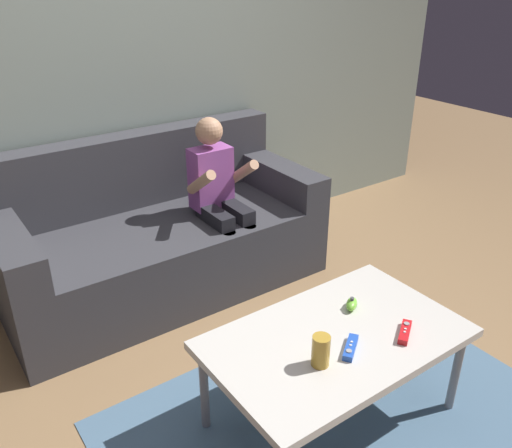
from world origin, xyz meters
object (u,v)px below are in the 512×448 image
at_px(coffee_table, 336,343).
at_px(game_remote_red_near_edge, 405,332).
at_px(couch, 160,238).
at_px(person_seated_on_couch, 220,194).
at_px(soda_can, 321,351).
at_px(nunchuk_lime, 352,304).
at_px(game_remote_blue_far_corner, 351,348).

bearing_deg(coffee_table, game_remote_red_near_edge, -34.24).
relative_size(couch, person_seated_on_couch, 1.82).
bearing_deg(soda_can, person_seated_on_couch, 73.97).
xyz_separation_m(game_remote_red_near_edge, nunchuk_lime, (-0.04, 0.25, 0.01)).
xyz_separation_m(couch, soda_can, (-0.06, -1.44, 0.19)).
height_order(couch, coffee_table, couch).
distance_m(couch, nunchuk_lime, 1.30).
bearing_deg(soda_can, game_remote_red_near_edge, -9.22).
xyz_separation_m(couch, person_seated_on_couch, (0.30, -0.18, 0.26)).
relative_size(nunchuk_lime, soda_can, 0.80).
distance_m(game_remote_red_near_edge, game_remote_blue_far_corner, 0.24).
distance_m(couch, game_remote_blue_far_corner, 1.46).
bearing_deg(couch, person_seated_on_couch, -30.82).
bearing_deg(soda_can, coffee_table, 28.25).
height_order(couch, game_remote_red_near_edge, couch).
height_order(couch, game_remote_blue_far_corner, couch).
bearing_deg(game_remote_red_near_edge, coffee_table, 145.76).
bearing_deg(nunchuk_lime, game_remote_red_near_edge, -79.99).
height_order(game_remote_red_near_edge, game_remote_blue_far_corner, same).
relative_size(person_seated_on_couch, nunchuk_lime, 9.94).
relative_size(game_remote_red_near_edge, soda_can, 1.12).
distance_m(couch, person_seated_on_couch, 0.44).
xyz_separation_m(game_remote_red_near_edge, game_remote_blue_far_corner, (-0.24, 0.05, 0.00)).
distance_m(game_remote_red_near_edge, nunchuk_lime, 0.25).
height_order(game_remote_blue_far_corner, soda_can, soda_can).
xyz_separation_m(game_remote_blue_far_corner, soda_can, (-0.14, 0.01, 0.05)).
bearing_deg(soda_can, couch, 87.47).
bearing_deg(couch, soda_can, -92.53).
relative_size(game_remote_red_near_edge, nunchuk_lime, 1.39).
relative_size(person_seated_on_couch, game_remote_blue_far_corner, 7.22).
bearing_deg(game_remote_red_near_edge, game_remote_blue_far_corner, 167.07).
height_order(coffee_table, nunchuk_lime, nunchuk_lime).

